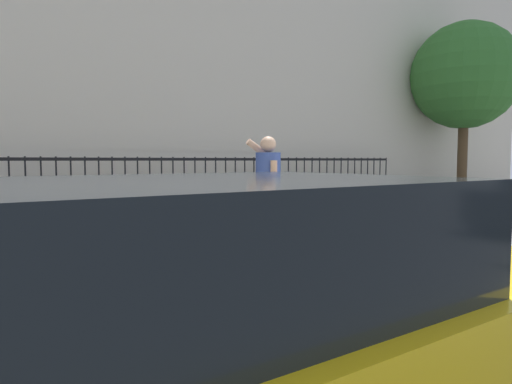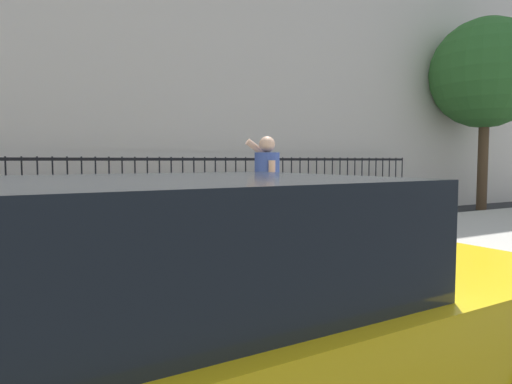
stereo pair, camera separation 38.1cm
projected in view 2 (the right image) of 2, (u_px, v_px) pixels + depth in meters
The scene contains 7 objects.
ground_plane at pixel (431, 298), 5.07m from camera, with size 60.00×60.00×0.00m, color #28282B.
sidewalk at pixel (311, 256), 6.96m from camera, with size 28.00×4.40×0.15m, color #B2ADA3.
iron_fence at pixel (210, 183), 10.09m from camera, with size 12.03×0.04×1.60m.
taxi_yellow at pixel (197, 331), 2.22m from camera, with size 4.24×1.94×1.45m.
pedestrian_on_phone at pixel (268, 189), 6.22m from camera, with size 0.50×0.70×1.70m.
street_bench at pixel (7, 231), 5.68m from camera, with size 1.60×0.45×0.95m.
street_tree_near at pixel (486, 74), 13.76m from camera, with size 3.27×3.27×5.78m.
Camera 2 is at (-4.17, -3.33, 1.53)m, focal length 32.10 mm.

